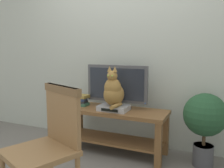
{
  "coord_description": "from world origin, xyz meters",
  "views": [
    {
      "loc": [
        1.14,
        -2.19,
        1.27
      ],
      "look_at": [
        -0.02,
        0.41,
        0.86
      ],
      "focal_mm": 39.21,
      "sensor_mm": 36.0,
      "label": 1
    }
  ],
  "objects": [
    {
      "name": "potted_plant",
      "position": [
        1.02,
        0.52,
        0.52
      ],
      "size": [
        0.46,
        0.46,
        0.8
      ],
      "color": "#47474C",
      "rests_on": "ground"
    },
    {
      "name": "book_stack",
      "position": [
        -0.51,
        0.46,
        0.61
      ],
      "size": [
        0.25,
        0.17,
        0.14
      ],
      "color": "#38664C",
      "rests_on": "tv_stand"
    },
    {
      "name": "ground_plane",
      "position": [
        0.0,
        0.0,
        0.0
      ],
      "size": [
        12.0,
        12.0,
        0.0
      ],
      "primitive_type": "plane",
      "color": "slate"
    },
    {
      "name": "tv",
      "position": [
        -0.02,
        0.55,
        0.82
      ],
      "size": [
        0.78,
        0.2,
        0.53
      ],
      "color": "#4C4C51",
      "rests_on": "tv_stand"
    },
    {
      "name": "cat",
      "position": [
        0.01,
        0.38,
        0.78
      ],
      "size": [
        0.23,
        0.36,
        0.47
      ],
      "color": "olive",
      "rests_on": "media_box"
    },
    {
      "name": "back_wall",
      "position": [
        0.0,
        0.89,
        1.4
      ],
      "size": [
        7.0,
        0.12,
        2.8
      ],
      "primitive_type": "cube",
      "color": "#B7BCB2",
      "rests_on": "ground"
    },
    {
      "name": "media_box",
      "position": [
        0.01,
        0.4,
        0.57
      ],
      "size": [
        0.35,
        0.26,
        0.06
      ],
      "color": "#ADADB2",
      "rests_on": "tv_stand"
    },
    {
      "name": "wooden_chair",
      "position": [
        -0.05,
        -0.72,
        0.57
      ],
      "size": [
        0.62,
        0.62,
        0.98
      ],
      "color": "olive",
      "rests_on": "ground"
    },
    {
      "name": "tv_stand",
      "position": [
        -0.02,
        0.46,
        0.38
      ],
      "size": [
        1.3,
        0.47,
        0.54
      ],
      "color": "brown",
      "rests_on": "ground"
    }
  ]
}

